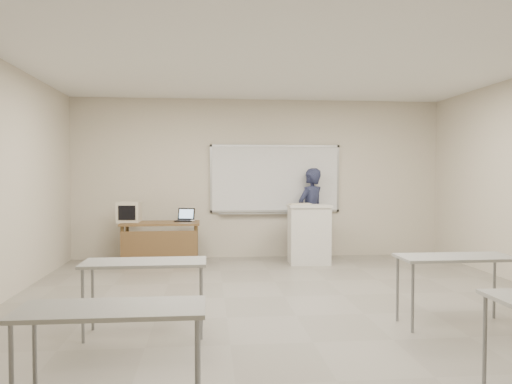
{
  "coord_description": "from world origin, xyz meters",
  "views": [
    {
      "loc": [
        -0.98,
        -5.45,
        1.59
      ],
      "look_at": [
        -0.24,
        2.2,
        1.31
      ],
      "focal_mm": 35.0,
      "sensor_mm": 36.0,
      "label": 1
    }
  ],
  "objects": [
    {
      "name": "floor",
      "position": [
        0.0,
        0.0,
        -0.01
      ],
      "size": [
        7.0,
        8.0,
        0.01
      ],
      "primitive_type": "cube",
      "color": "gray",
      "rests_on": "ground"
    },
    {
      "name": "whiteboard",
      "position": [
        0.3,
        3.97,
        1.48
      ],
      "size": [
        2.48,
        0.1,
        1.31
      ],
      "color": "white",
      "rests_on": "floor"
    },
    {
      "name": "student_desks",
      "position": [
        -0.0,
        -1.35,
        0.67
      ],
      "size": [
        4.4,
        2.2,
        0.73
      ],
      "color": "gray",
      "rests_on": "floor"
    },
    {
      "name": "instructor_desk",
      "position": [
        -1.8,
        3.19,
        0.53
      ],
      "size": [
        1.34,
        0.67,
        0.75
      ],
      "rotation": [
        0.0,
        0.0,
        0.01
      ],
      "color": "brown",
      "rests_on": "floor"
    },
    {
      "name": "podium",
      "position": [
        0.8,
        3.2,
        0.52
      ],
      "size": [
        0.74,
        0.54,
        1.04
      ],
      "rotation": [
        0.0,
        0.0,
        -0.03
      ],
      "color": "white",
      "rests_on": "floor"
    },
    {
      "name": "crt_monitor",
      "position": [
        -2.35,
        3.43,
        0.92
      ],
      "size": [
        0.38,
        0.43,
        0.36
      ],
      "rotation": [
        0.0,
        0.0,
        -0.05
      ],
      "color": "beige",
      "rests_on": "instructor_desk"
    },
    {
      "name": "laptop",
      "position": [
        -1.4,
        3.45,
        0.8
      ],
      "size": [
        0.3,
        0.28,
        0.23
      ],
      "rotation": [
        0.0,
        0.0,
        -0.25
      ],
      "color": "black",
      "rests_on": "instructor_desk"
    },
    {
      "name": "mouse",
      "position": [
        -1.25,
        3.35,
        0.77
      ],
      "size": [
        0.1,
        0.07,
        0.03
      ],
      "primitive_type": "ellipsoid",
      "rotation": [
        0.0,
        0.0,
        0.2
      ],
      "color": "#B5B7BE",
      "rests_on": "instructor_desk"
    },
    {
      "name": "keyboard",
      "position": [
        0.65,
        3.28,
        1.05
      ],
      "size": [
        0.42,
        0.22,
        0.02
      ],
      "primitive_type": "cube",
      "rotation": [
        0.0,
        0.0,
        0.23
      ],
      "color": "beige",
      "rests_on": "podium"
    },
    {
      "name": "presenter",
      "position": [
        0.95,
        3.79,
        0.85
      ],
      "size": [
        0.74,
        0.7,
        1.7
      ],
      "primitive_type": "imported",
      "rotation": [
        0.0,
        0.0,
        3.81
      ],
      "color": "black",
      "rests_on": "floor"
    }
  ]
}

